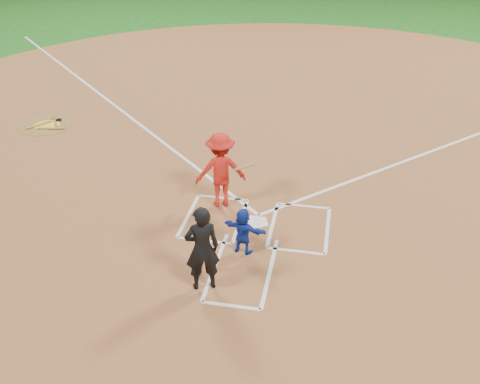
% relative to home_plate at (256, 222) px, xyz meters
% --- Properties ---
extents(ground, '(120.00, 120.00, 0.00)m').
position_rel_home_plate_xyz_m(ground, '(0.00, 0.00, -0.02)').
color(ground, '#175314').
rests_on(ground, ground).
extents(home_plate_dirt, '(28.00, 28.00, 0.01)m').
position_rel_home_plate_xyz_m(home_plate_dirt, '(0.00, 6.00, -0.01)').
color(home_plate_dirt, brown).
rests_on(home_plate_dirt, ground).
extents(home_plate, '(0.60, 0.60, 0.02)m').
position_rel_home_plate_xyz_m(home_plate, '(0.00, 0.00, 0.00)').
color(home_plate, white).
rests_on(home_plate, home_plate_dirt).
extents(on_deck_circle, '(1.70, 1.70, 0.01)m').
position_rel_home_plate_xyz_m(on_deck_circle, '(-7.44, 4.26, -0.00)').
color(on_deck_circle, brown).
rests_on(on_deck_circle, home_plate_dirt).
extents(on_deck_logo, '(0.80, 0.80, 0.00)m').
position_rel_home_plate_xyz_m(on_deck_logo, '(-7.44, 4.26, 0.00)').
color(on_deck_logo, yellow).
rests_on(on_deck_logo, on_deck_circle).
extents(on_deck_bat_a, '(0.52, 0.73, 0.06)m').
position_rel_home_plate_xyz_m(on_deck_bat_a, '(-7.29, 4.51, 0.03)').
color(on_deck_bat_a, brown).
rests_on(on_deck_bat_a, on_deck_circle).
extents(on_deck_bat_b, '(0.50, 0.74, 0.06)m').
position_rel_home_plate_xyz_m(on_deck_bat_b, '(-7.64, 4.16, 0.03)').
color(on_deck_bat_b, '#9D6A39').
rests_on(on_deck_bat_b, on_deck_circle).
extents(on_deck_bat_c, '(0.84, 0.21, 0.06)m').
position_rel_home_plate_xyz_m(on_deck_bat_c, '(-7.14, 3.96, 0.03)').
color(on_deck_bat_c, olive).
rests_on(on_deck_bat_c, on_deck_circle).
extents(bat_weight_donut, '(0.19, 0.19, 0.05)m').
position_rel_home_plate_xyz_m(bat_weight_donut, '(-7.24, 4.66, 0.03)').
color(bat_weight_donut, black).
rests_on(bat_weight_donut, on_deck_circle).
extents(catcher, '(0.99, 0.54, 1.02)m').
position_rel_home_plate_xyz_m(catcher, '(-0.09, -1.13, 0.50)').
color(catcher, '#1430A9').
rests_on(catcher, home_plate_dirt).
extents(umpire, '(0.75, 0.64, 1.76)m').
position_rel_home_plate_xyz_m(umpire, '(-0.62, -2.36, 0.87)').
color(umpire, black).
rests_on(umpire, home_plate_dirt).
extents(chalk_markings, '(28.35, 17.32, 0.01)m').
position_rel_home_plate_xyz_m(chalk_markings, '(0.00, 5.29, -0.01)').
color(chalk_markings, white).
rests_on(chalk_markings, home_plate_dirt).
extents(batter_at_plate, '(1.45, 1.07, 1.82)m').
position_rel_home_plate_xyz_m(batter_at_plate, '(-0.96, 0.63, 0.90)').
color(batter_at_plate, red).
rests_on(batter_at_plate, home_plate_dirt).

